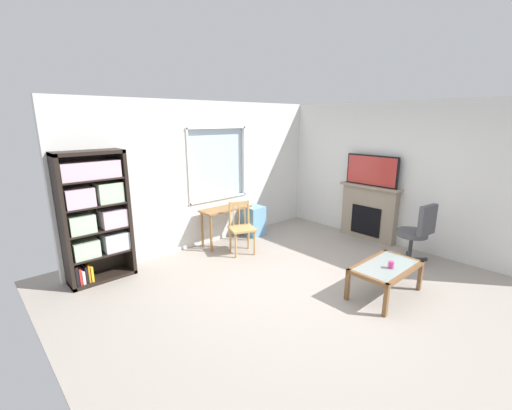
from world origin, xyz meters
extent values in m
cube|color=#9E9389|center=(0.00, 0.00, -0.01)|extent=(6.07, 5.77, 0.02)
cube|color=silver|center=(0.00, 2.38, 0.40)|extent=(5.07, 0.12, 0.81)
cube|color=silver|center=(0.00, 2.38, 2.38)|extent=(5.07, 0.12, 0.45)
cube|color=silver|center=(-1.46, 2.38, 1.48)|extent=(2.15, 0.12, 1.35)
cube|color=silver|center=(1.71, 2.38, 1.48)|extent=(1.65, 0.12, 1.35)
cube|color=silver|center=(0.25, 2.39, 1.48)|extent=(1.27, 0.02, 1.35)
cube|color=white|center=(0.25, 2.32, 0.82)|extent=(1.33, 0.06, 0.03)
cube|color=white|center=(0.25, 2.32, 2.14)|extent=(1.33, 0.06, 0.03)
cube|color=white|center=(-0.39, 2.32, 1.48)|extent=(0.03, 0.06, 1.35)
cube|color=white|center=(0.89, 2.32, 1.48)|extent=(0.03, 0.06, 1.35)
cube|color=silver|center=(2.60, 0.00, 1.31)|extent=(0.12, 4.97, 2.61)
cube|color=black|center=(-2.46, 2.13, 0.94)|extent=(0.05, 0.38, 1.88)
cube|color=black|center=(-1.61, 2.13, 0.94)|extent=(0.05, 0.38, 1.88)
cube|color=black|center=(-2.04, 2.13, 1.86)|extent=(0.90, 0.38, 0.05)
cube|color=black|center=(-2.04, 2.13, 0.03)|extent=(0.90, 0.38, 0.05)
cube|color=black|center=(-2.04, 2.32, 0.94)|extent=(0.90, 0.02, 1.88)
cube|color=black|center=(-2.04, 2.13, 0.39)|extent=(0.85, 0.36, 0.02)
cube|color=black|center=(-2.04, 2.13, 0.76)|extent=(0.85, 0.36, 0.02)
cube|color=black|center=(-2.04, 2.13, 1.13)|extent=(0.85, 0.36, 0.02)
cube|color=black|center=(-2.04, 2.13, 1.49)|extent=(0.85, 0.36, 0.02)
cube|color=#B7D6B2|center=(-2.23, 2.12, 0.52)|extent=(0.34, 0.29, 0.24)
cube|color=silver|center=(-1.81, 2.12, 0.54)|extent=(0.35, 0.29, 0.27)
cube|color=#B7D6B2|center=(-2.24, 2.12, 0.90)|extent=(0.33, 0.30, 0.25)
cube|color=beige|center=(-1.81, 2.12, 0.90)|extent=(0.34, 0.32, 0.26)
cube|color=beige|center=(-2.23, 2.12, 1.27)|extent=(0.37, 0.32, 0.26)
cube|color=#B7D6B2|center=(-1.82, 2.12, 1.28)|extent=(0.34, 0.29, 0.29)
cube|color=beige|center=(-2.04, 2.12, 1.62)|extent=(0.76, 0.31, 0.24)
cube|color=black|center=(-2.40, 2.11, 0.19)|extent=(0.04, 0.26, 0.28)
cube|color=red|center=(-2.36, 2.11, 0.16)|extent=(0.03, 0.24, 0.23)
cube|color=white|center=(-2.32, 2.11, 0.15)|extent=(0.04, 0.25, 0.19)
cube|color=black|center=(-2.28, 2.11, 0.17)|extent=(0.03, 0.24, 0.24)
cube|color=orange|center=(-2.25, 2.11, 0.18)|extent=(0.02, 0.25, 0.25)
cube|color=yellow|center=(-2.21, 2.11, 0.16)|extent=(0.03, 0.26, 0.22)
cube|color=olive|center=(0.19, 2.03, 0.69)|extent=(0.97, 0.38, 0.03)
cylinder|color=olive|center=(-0.24, 1.89, 0.34)|extent=(0.04, 0.04, 0.68)
cylinder|color=olive|center=(0.63, 1.89, 0.34)|extent=(0.04, 0.04, 0.68)
cylinder|color=olive|center=(-0.24, 2.18, 0.34)|extent=(0.04, 0.04, 0.68)
cylinder|color=olive|center=(0.63, 2.18, 0.34)|extent=(0.04, 0.04, 0.68)
cube|color=tan|center=(0.13, 1.48, 0.45)|extent=(0.54, 0.53, 0.04)
cylinder|color=tan|center=(-0.09, 1.40, 0.22)|extent=(0.04, 0.04, 0.43)
cylinder|color=tan|center=(0.23, 1.27, 0.22)|extent=(0.04, 0.04, 0.43)
cylinder|color=tan|center=(0.03, 1.70, 0.22)|extent=(0.04, 0.04, 0.43)
cylinder|color=tan|center=(0.34, 1.57, 0.22)|extent=(0.04, 0.04, 0.43)
cylinder|color=tan|center=(0.03, 1.70, 0.68)|extent=(0.04, 0.04, 0.45)
cylinder|color=tan|center=(0.34, 1.57, 0.68)|extent=(0.04, 0.04, 0.45)
cube|color=tan|center=(0.19, 1.63, 0.87)|extent=(0.35, 0.17, 0.06)
cylinder|color=tan|center=(0.09, 1.67, 0.65)|extent=(0.02, 0.02, 0.35)
cylinder|color=tan|center=(0.19, 1.63, 0.65)|extent=(0.02, 0.02, 0.35)
cylinder|color=tan|center=(0.28, 1.60, 0.65)|extent=(0.02, 0.02, 0.35)
cube|color=#72ADDB|center=(0.92, 2.08, 0.30)|extent=(0.35, 0.40, 0.60)
cube|color=gray|center=(2.45, 0.41, 0.51)|extent=(0.18, 1.10, 1.03)
cube|color=black|center=(2.35, 0.41, 0.38)|extent=(0.03, 0.60, 0.56)
cube|color=gray|center=(2.43, 0.41, 1.05)|extent=(0.26, 1.20, 0.04)
cube|color=black|center=(2.43, 0.41, 1.36)|extent=(0.05, 1.03, 0.58)
cube|color=#B2332D|center=(2.40, 0.41, 1.36)|extent=(0.01, 0.98, 0.53)
cylinder|color=#4C4C51|center=(1.99, -0.64, 0.48)|extent=(0.48, 0.48, 0.09)
cube|color=#4C4C51|center=(1.96, -0.86, 0.76)|extent=(0.41, 0.13, 0.48)
cylinder|color=#38383D|center=(1.99, -0.64, 0.24)|extent=(0.06, 0.06, 0.42)
cube|color=#38383D|center=(1.85, -0.62, 0.03)|extent=(0.28, 0.07, 0.03)
cylinder|color=#38383D|center=(1.71, -0.60, 0.03)|extent=(0.05, 0.05, 0.05)
cube|color=#38383D|center=(1.93, -0.77, 0.03)|extent=(0.15, 0.27, 0.03)
cylinder|color=#38383D|center=(1.87, -0.89, 0.03)|extent=(0.05, 0.05, 0.05)
cube|color=#38383D|center=(2.09, -0.74, 0.03)|extent=(0.23, 0.22, 0.03)
cylinder|color=#38383D|center=(2.19, -0.83, 0.03)|extent=(0.05, 0.05, 0.05)
cube|color=#38383D|center=(2.11, -0.57, 0.03)|extent=(0.26, 0.16, 0.03)
cylinder|color=#38383D|center=(2.23, -0.51, 0.03)|extent=(0.05, 0.05, 0.05)
cube|color=#38383D|center=(1.96, -0.50, 0.03)|extent=(0.09, 0.28, 0.03)
cylinder|color=#38383D|center=(1.94, -0.36, 0.03)|extent=(0.05, 0.05, 0.05)
cube|color=#8C9E99|center=(0.61, -0.91, 0.42)|extent=(0.91, 0.48, 0.02)
cube|color=brown|center=(0.61, -1.17, 0.40)|extent=(1.01, 0.05, 0.05)
cube|color=brown|center=(0.61, -0.64, 0.40)|extent=(1.01, 0.05, 0.05)
cube|color=brown|center=(0.13, -0.91, 0.40)|extent=(0.05, 0.58, 0.05)
cube|color=brown|center=(1.09, -0.91, 0.40)|extent=(0.05, 0.58, 0.05)
cube|color=brown|center=(0.13, -1.17, 0.19)|extent=(0.05, 0.05, 0.38)
cube|color=brown|center=(1.09, -1.17, 0.19)|extent=(0.05, 0.05, 0.38)
cube|color=brown|center=(0.13, -0.64, 0.19)|extent=(0.05, 0.05, 0.38)
cube|color=brown|center=(1.09, -0.64, 0.19)|extent=(0.05, 0.05, 0.38)
cylinder|color=#DB3D84|center=(0.57, -0.98, 0.47)|extent=(0.07, 0.07, 0.09)
camera|label=1|loc=(-3.41, -2.78, 2.30)|focal=23.57mm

